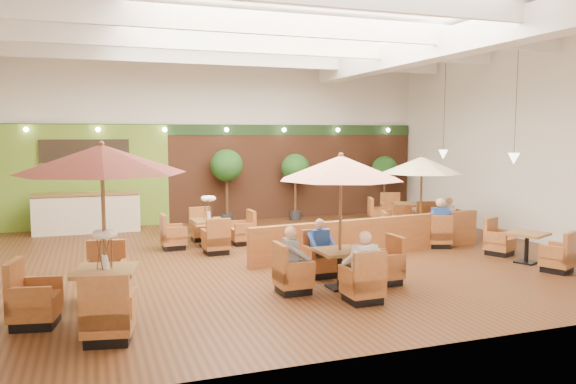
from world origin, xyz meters
name	(u,v)px	position (x,y,z in m)	size (l,w,h in m)	color
room	(277,106)	(0.25, 1.22, 3.63)	(14.04, 14.00, 5.52)	#381E0F
service_counter	(87,213)	(-4.40, 5.10, 0.58)	(3.00, 0.75, 1.18)	beige
booth_divider	(373,237)	(2.13, -0.49, 0.45)	(6.51, 0.18, 0.90)	brown
table_0	(98,194)	(-4.16, -3.29, 2.00)	(2.74, 2.86, 2.82)	brown
table_1	(341,196)	(0.14, -2.91, 1.76)	(2.52, 2.52, 2.58)	brown
table_2	(421,182)	(4.16, 0.61, 1.63)	(2.44, 2.44, 2.37)	brown
table_3	(209,231)	(-1.43, 1.80, 0.42)	(2.42, 2.42, 1.49)	brown
table_4	(527,248)	(5.02, -2.42, 0.34)	(1.06, 2.55, 0.89)	brown
table_5	(399,217)	(4.69, 2.61, 0.37)	(1.96, 2.79, 0.98)	brown
topiary_0	(227,168)	(-0.11, 5.30, 1.81)	(1.04, 1.04, 2.43)	black
topiary_1	(295,171)	(2.26, 5.30, 1.67)	(0.97, 0.97, 2.25)	black
topiary_2	(385,171)	(5.67, 5.30, 1.58)	(0.91, 0.91, 2.13)	black
diner_0	(363,259)	(0.14, -3.85, 0.76)	(0.42, 0.36, 0.81)	silver
diner_1	(321,241)	(0.14, -1.96, 0.73)	(0.36, 0.28, 0.73)	#234699
diner_2	(293,253)	(-0.80, -2.91, 0.76)	(0.34, 0.41, 0.79)	slate
diner_3	(439,218)	(4.16, -0.25, 0.77)	(0.45, 0.40, 0.83)	#234699
diner_4	(447,213)	(5.03, 0.61, 0.73)	(0.32, 0.37, 0.71)	silver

